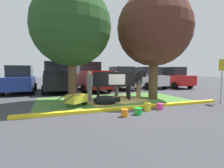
{
  "coord_description": "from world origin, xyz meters",
  "views": [
    {
      "loc": [
        -3.3,
        -6.87,
        1.63
      ],
      "look_at": [
        -0.05,
        2.09,
        0.9
      ],
      "focal_mm": 27.13,
      "sensor_mm": 36.0,
      "label": 1
    }
  ],
  "objects_px": {
    "hatchback_white": "(147,78)",
    "sedan_red": "(172,78)",
    "person_handler": "(117,83)",
    "bucket_orange": "(125,113)",
    "bucket_green": "(138,111)",
    "person_visitor_near": "(139,84)",
    "person_visitor_far": "(89,86)",
    "pickup_truck_maroon": "(91,77)",
    "cow_holstein": "(115,79)",
    "pickup_truck_black": "(57,77)",
    "shade_tree_left": "(71,27)",
    "wheelbarrow": "(77,99)",
    "sedan_blue": "(21,80)",
    "shade_tree_right": "(154,29)",
    "sedan_silver": "(121,78)",
    "parking_sign": "(222,72)",
    "bucket_pink": "(160,106)",
    "bucket_yellow": "(148,107)",
    "calf_lying": "(105,100)"
  },
  "relations": [
    {
      "from": "calf_lying",
      "to": "parking_sign",
      "type": "xyz_separation_m",
      "value": [
        5.62,
        -1.54,
        1.32
      ]
    },
    {
      "from": "wheelbarrow",
      "to": "bucket_yellow",
      "type": "relative_size",
      "value": 4.39
    },
    {
      "from": "wheelbarrow",
      "to": "sedan_blue",
      "type": "xyz_separation_m",
      "value": [
        -3.21,
        6.45,
        0.6
      ]
    },
    {
      "from": "parking_sign",
      "to": "bucket_yellow",
      "type": "height_order",
      "value": "parking_sign"
    },
    {
      "from": "bucket_green",
      "to": "person_visitor_near",
      "type": "bearing_deg",
      "value": 60.95
    },
    {
      "from": "cow_holstein",
      "to": "pickup_truck_maroon",
      "type": "height_order",
      "value": "pickup_truck_maroon"
    },
    {
      "from": "bucket_pink",
      "to": "sedan_red",
      "type": "xyz_separation_m",
      "value": [
        7.05,
        7.82,
        0.85
      ]
    },
    {
      "from": "person_visitor_near",
      "to": "shade_tree_right",
      "type": "bearing_deg",
      "value": -36.66
    },
    {
      "from": "parking_sign",
      "to": "bucket_orange",
      "type": "distance_m",
      "value": 5.8
    },
    {
      "from": "person_visitor_near",
      "to": "pickup_truck_black",
      "type": "distance_m",
      "value": 6.97
    },
    {
      "from": "shade_tree_left",
      "to": "wheelbarrow",
      "type": "distance_m",
      "value": 3.55
    },
    {
      "from": "person_handler",
      "to": "bucket_orange",
      "type": "xyz_separation_m",
      "value": [
        -1.58,
        -4.81,
        -0.72
      ]
    },
    {
      "from": "bucket_yellow",
      "to": "sedan_silver",
      "type": "distance_m",
      "value": 8.56
    },
    {
      "from": "bucket_pink",
      "to": "sedan_silver",
      "type": "xyz_separation_m",
      "value": [
        1.72,
        8.2,
        0.85
      ]
    },
    {
      "from": "pickup_truck_black",
      "to": "wheelbarrow",
      "type": "bearing_deg",
      "value": -84.47
    },
    {
      "from": "person_visitor_far",
      "to": "bucket_pink",
      "type": "distance_m",
      "value": 3.6
    },
    {
      "from": "pickup_truck_maroon",
      "to": "hatchback_white",
      "type": "bearing_deg",
      "value": 1.56
    },
    {
      "from": "cow_holstein",
      "to": "sedan_red",
      "type": "relative_size",
      "value": 0.69
    },
    {
      "from": "person_handler",
      "to": "bucket_yellow",
      "type": "xyz_separation_m",
      "value": [
        -0.32,
        -4.29,
        -0.69
      ]
    },
    {
      "from": "person_handler",
      "to": "wheelbarrow",
      "type": "xyz_separation_m",
      "value": [
        -2.94,
        -2.58,
        -0.48
      ]
    },
    {
      "from": "person_visitor_far",
      "to": "parking_sign",
      "type": "xyz_separation_m",
      "value": [
        6.2,
        -2.41,
        0.67
      ]
    },
    {
      "from": "calf_lying",
      "to": "pickup_truck_black",
      "type": "height_order",
      "value": "pickup_truck_black"
    },
    {
      "from": "sedan_blue",
      "to": "hatchback_white",
      "type": "distance_m",
      "value": 10.95
    },
    {
      "from": "shade_tree_right",
      "to": "pickup_truck_maroon",
      "type": "xyz_separation_m",
      "value": [
        -2.38,
        5.71,
        -2.88
      ]
    },
    {
      "from": "person_visitor_near",
      "to": "bucket_green",
      "type": "distance_m",
      "value": 3.92
    },
    {
      "from": "person_handler",
      "to": "parking_sign",
      "type": "height_order",
      "value": "parking_sign"
    },
    {
      "from": "hatchback_white",
      "to": "sedan_red",
      "type": "bearing_deg",
      "value": -10.91
    },
    {
      "from": "pickup_truck_maroon",
      "to": "parking_sign",
      "type": "bearing_deg",
      "value": -58.96
    },
    {
      "from": "cow_holstein",
      "to": "sedan_blue",
      "type": "distance_m",
      "value": 7.65
    },
    {
      "from": "shade_tree_right",
      "to": "person_handler",
      "type": "height_order",
      "value": "shade_tree_right"
    },
    {
      "from": "person_handler",
      "to": "sedan_silver",
      "type": "relative_size",
      "value": 0.36
    },
    {
      "from": "parking_sign",
      "to": "bucket_pink",
      "type": "bearing_deg",
      "value": -178.31
    },
    {
      "from": "hatchback_white",
      "to": "bucket_orange",
      "type": "bearing_deg",
      "value": -125.84
    },
    {
      "from": "pickup_truck_black",
      "to": "shade_tree_left",
      "type": "bearing_deg",
      "value": -84.26
    },
    {
      "from": "shade_tree_left",
      "to": "calf_lying",
      "type": "height_order",
      "value": "shade_tree_left"
    },
    {
      "from": "person_visitor_far",
      "to": "bucket_yellow",
      "type": "height_order",
      "value": "person_visitor_far"
    },
    {
      "from": "person_handler",
      "to": "hatchback_white",
      "type": "height_order",
      "value": "hatchback_white"
    },
    {
      "from": "shade_tree_right",
      "to": "wheelbarrow",
      "type": "bearing_deg",
      "value": -170.77
    },
    {
      "from": "calf_lying",
      "to": "person_visitor_near",
      "type": "height_order",
      "value": "person_visitor_near"
    },
    {
      "from": "cow_holstein",
      "to": "bucket_green",
      "type": "distance_m",
      "value": 3.48
    },
    {
      "from": "person_visitor_far",
      "to": "pickup_truck_maroon",
      "type": "relative_size",
      "value": 0.3
    },
    {
      "from": "cow_holstein",
      "to": "hatchback_white",
      "type": "distance_m",
      "value": 7.67
    },
    {
      "from": "shade_tree_right",
      "to": "hatchback_white",
      "type": "distance_m",
      "value": 7.34
    },
    {
      "from": "person_visitor_near",
      "to": "calf_lying",
      "type": "bearing_deg",
      "value": -152.47
    },
    {
      "from": "cow_holstein",
      "to": "wheelbarrow",
      "type": "relative_size",
      "value": 2.13
    },
    {
      "from": "bucket_green",
      "to": "person_visitor_far",
      "type": "bearing_deg",
      "value": 112.2
    },
    {
      "from": "shade_tree_right",
      "to": "person_visitor_far",
      "type": "relative_size",
      "value": 3.7
    },
    {
      "from": "bucket_yellow",
      "to": "hatchback_white",
      "type": "xyz_separation_m",
      "value": [
        5.11,
        8.3,
        0.81
      ]
    },
    {
      "from": "shade_tree_left",
      "to": "person_visitor_near",
      "type": "height_order",
      "value": "shade_tree_left"
    },
    {
      "from": "sedan_blue",
      "to": "bucket_pink",
      "type": "bearing_deg",
      "value": -51.76
    }
  ]
}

